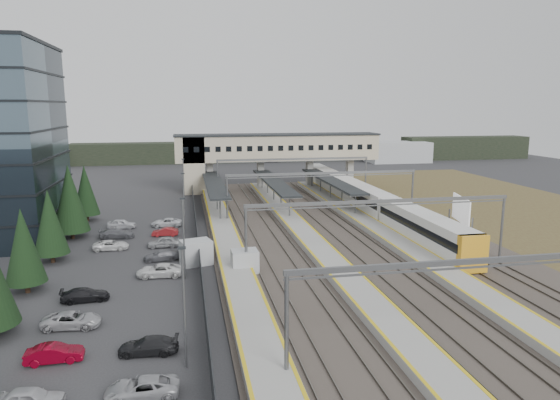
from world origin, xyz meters
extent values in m
plane|color=#2B2B2D|center=(0.00, 0.00, 0.00)|extent=(220.00, 220.00, 0.00)
cylinder|color=black|center=(-22.00, -9.00, 0.60)|extent=(0.44, 0.44, 1.20)
cone|color=black|center=(-22.00, -9.00, 4.40)|extent=(3.54, 3.54, 6.80)
cylinder|color=black|center=(-22.00, 0.00, 0.60)|extent=(0.44, 0.44, 1.20)
cone|color=black|center=(-22.00, 0.00, 4.50)|extent=(3.64, 3.64, 7.00)
cylinder|color=black|center=(-22.00, 10.00, 0.60)|extent=(0.44, 0.44, 1.20)
cone|color=black|center=(-22.00, 10.00, 5.25)|extent=(4.42, 4.42, 8.50)
cylinder|color=black|center=(-22.00, 20.00, 0.60)|extent=(0.44, 0.44, 1.20)
cone|color=black|center=(-22.00, 20.00, 4.60)|extent=(3.74, 3.74, 7.20)
imported|color=#B2B1B6|center=(-16.50, -28.00, 0.63)|extent=(3.80, 1.82, 1.25)
imported|color=maroon|center=(-16.50, -22.70, 0.60)|extent=(3.72, 1.47, 1.20)
imported|color=#A6A6AB|center=(-16.50, -17.40, 0.60)|extent=(4.50, 2.38, 1.20)
imported|color=black|center=(-16.50, -12.10, 0.58)|extent=(4.15, 2.02, 1.16)
imported|color=white|center=(-16.50, 3.80, 0.56)|extent=(4.07, 1.90, 1.13)
imported|color=#595A60|center=(-16.50, 9.10, 0.62)|extent=(4.30, 1.75, 1.25)
imported|color=silver|center=(-16.50, 14.40, 0.65)|extent=(3.93, 1.88, 1.30)
imported|color=#9F9FA4|center=(-10.50, -28.00, 0.59)|extent=(4.32, 2.09, 1.18)
imported|color=black|center=(-10.50, -22.70, 0.59)|extent=(4.17, 2.02, 1.17)
imported|color=silver|center=(-10.50, -6.80, 0.63)|extent=(4.63, 2.35, 1.25)
imported|color=slate|center=(-10.50, -1.50, 0.57)|extent=(4.04, 1.98, 1.13)
imported|color=#9A9B9F|center=(-10.50, 3.80, 0.64)|extent=(3.79, 1.53, 1.29)
imported|color=maroon|center=(-10.50, 9.10, 0.55)|extent=(3.43, 1.42, 1.10)
imported|color=silver|center=(-10.50, 14.40, 0.58)|extent=(4.35, 2.29, 1.17)
cylinder|color=slate|center=(-8.00, -25.00, 4.00)|extent=(0.16, 0.16, 8.00)
cube|color=black|center=(-8.00, -25.00, 8.00)|extent=(0.50, 0.25, 0.15)
cylinder|color=slate|center=(-8.00, -8.00, 4.00)|extent=(0.16, 0.16, 8.00)
cube|color=black|center=(-8.00, -8.00, 8.00)|extent=(0.50, 0.25, 0.15)
cylinder|color=slate|center=(-8.00, 10.00, 4.00)|extent=(0.16, 0.16, 8.00)
cube|color=black|center=(-8.00, 10.00, 8.00)|extent=(0.50, 0.25, 0.15)
cylinder|color=slate|center=(-8.00, 28.00, 4.00)|extent=(0.16, 0.16, 8.00)
cube|color=black|center=(-8.00, 28.00, 8.00)|extent=(0.50, 0.25, 0.15)
cube|color=#26282B|center=(-6.50, 5.00, 1.00)|extent=(0.08, 90.00, 2.00)
cube|color=#A9ACAF|center=(-6.81, -3.49, 1.30)|extent=(3.62, 3.05, 2.60)
cube|color=#A9ACAF|center=(-2.09, -7.43, 1.20)|extent=(2.70, 2.28, 2.40)
cube|color=#362F2A|center=(12.00, 5.00, 0.10)|extent=(34.00, 90.00, 0.20)
cube|color=#59544C|center=(-0.72, 5.00, 0.28)|extent=(0.08, 90.00, 0.14)
cube|color=#59544C|center=(0.72, 5.00, 0.28)|extent=(0.08, 90.00, 0.14)
cube|color=#59544C|center=(3.28, 5.00, 0.28)|extent=(0.08, 90.00, 0.14)
cube|color=#59544C|center=(4.72, 5.00, 0.28)|extent=(0.08, 90.00, 0.14)
cube|color=#59544C|center=(9.28, 5.00, 0.28)|extent=(0.08, 90.00, 0.14)
cube|color=#59544C|center=(10.72, 5.00, 0.28)|extent=(0.08, 90.00, 0.14)
cube|color=#59544C|center=(13.28, 5.00, 0.28)|extent=(0.08, 90.00, 0.14)
cube|color=#59544C|center=(14.72, 5.00, 0.28)|extent=(0.08, 90.00, 0.14)
cube|color=#59544C|center=(19.28, 5.00, 0.28)|extent=(0.08, 90.00, 0.14)
cube|color=#59544C|center=(20.72, 5.00, 0.28)|extent=(0.08, 90.00, 0.14)
cube|color=#59544C|center=(23.28, 5.00, 0.28)|extent=(0.08, 90.00, 0.14)
cube|color=#59544C|center=(24.72, 5.00, 0.28)|extent=(0.08, 90.00, 0.14)
cube|color=#999893|center=(-3.00, 5.00, 0.45)|extent=(3.20, 82.00, 0.90)
cube|color=gold|center=(-4.45, 5.00, 0.91)|extent=(0.25, 82.00, 0.02)
cube|color=gold|center=(-1.55, 5.00, 0.91)|extent=(0.25, 82.00, 0.02)
cube|color=#999893|center=(7.00, 5.00, 0.45)|extent=(3.20, 82.00, 0.90)
cube|color=gold|center=(5.55, 5.00, 0.91)|extent=(0.25, 82.00, 0.02)
cube|color=gold|center=(8.45, 5.00, 0.91)|extent=(0.25, 82.00, 0.02)
cube|color=#999893|center=(17.00, 5.00, 0.45)|extent=(3.20, 82.00, 0.90)
cube|color=gold|center=(15.55, 5.00, 0.91)|extent=(0.25, 82.00, 0.02)
cube|color=gold|center=(18.45, 5.00, 0.91)|extent=(0.25, 82.00, 0.02)
cube|color=black|center=(-3.00, 27.00, 4.00)|extent=(3.00, 30.00, 0.25)
cube|color=slate|center=(-3.00, 27.00, 3.85)|extent=(3.10, 30.00, 0.12)
cylinder|color=slate|center=(-3.00, 14.00, 2.40)|extent=(0.20, 0.20, 3.10)
cylinder|color=slate|center=(-3.00, 20.50, 2.40)|extent=(0.20, 0.20, 3.10)
cylinder|color=slate|center=(-3.00, 27.00, 2.40)|extent=(0.20, 0.20, 3.10)
cylinder|color=slate|center=(-3.00, 33.50, 2.40)|extent=(0.20, 0.20, 3.10)
cylinder|color=slate|center=(-3.00, 40.00, 2.40)|extent=(0.20, 0.20, 3.10)
cube|color=black|center=(7.00, 27.00, 4.00)|extent=(3.00, 30.00, 0.25)
cube|color=slate|center=(7.00, 27.00, 3.85)|extent=(3.10, 30.00, 0.12)
cylinder|color=slate|center=(7.00, 14.00, 2.40)|extent=(0.20, 0.20, 3.10)
cylinder|color=slate|center=(7.00, 20.50, 2.40)|extent=(0.20, 0.20, 3.10)
cylinder|color=slate|center=(7.00, 27.00, 2.40)|extent=(0.20, 0.20, 3.10)
cylinder|color=slate|center=(7.00, 33.50, 2.40)|extent=(0.20, 0.20, 3.10)
cylinder|color=slate|center=(7.00, 40.00, 2.40)|extent=(0.20, 0.20, 3.10)
cube|color=black|center=(17.00, 27.00, 4.00)|extent=(3.00, 30.00, 0.25)
cube|color=slate|center=(17.00, 27.00, 3.85)|extent=(3.10, 30.00, 0.12)
cylinder|color=slate|center=(17.00, 14.00, 2.40)|extent=(0.20, 0.20, 3.10)
cylinder|color=slate|center=(17.00, 20.50, 2.40)|extent=(0.20, 0.20, 3.10)
cylinder|color=slate|center=(17.00, 27.00, 2.40)|extent=(0.20, 0.20, 3.10)
cylinder|color=slate|center=(17.00, 33.50, 2.40)|extent=(0.20, 0.20, 3.10)
cylinder|color=slate|center=(17.00, 40.00, 2.40)|extent=(0.20, 0.20, 3.10)
cube|color=beige|center=(10.50, 42.00, 8.50)|extent=(40.00, 6.00, 5.00)
cube|color=black|center=(10.50, 42.00, 11.05)|extent=(40.40, 6.40, 0.30)
cube|color=beige|center=(-6.00, 42.00, 5.50)|extent=(4.00, 6.00, 11.00)
cube|color=black|center=(-7.50, 38.98, 8.60)|extent=(1.00, 0.06, 1.00)
cube|color=black|center=(-5.50, 38.98, 8.60)|extent=(1.00, 0.06, 1.00)
cube|color=black|center=(-3.50, 38.98, 8.60)|extent=(1.00, 0.06, 1.00)
cube|color=black|center=(-1.50, 38.98, 8.60)|extent=(1.00, 0.06, 1.00)
cube|color=black|center=(0.50, 38.98, 8.60)|extent=(1.00, 0.06, 1.00)
cube|color=black|center=(2.50, 38.98, 8.60)|extent=(1.00, 0.06, 1.00)
cube|color=black|center=(4.50, 38.98, 8.60)|extent=(1.00, 0.06, 1.00)
cube|color=black|center=(6.50, 38.98, 8.60)|extent=(1.00, 0.06, 1.00)
cube|color=black|center=(8.50, 38.98, 8.60)|extent=(1.00, 0.06, 1.00)
cube|color=black|center=(10.50, 38.98, 8.60)|extent=(1.00, 0.06, 1.00)
cube|color=black|center=(12.50, 38.98, 8.60)|extent=(1.00, 0.06, 1.00)
cube|color=black|center=(14.50, 38.98, 8.60)|extent=(1.00, 0.06, 1.00)
cube|color=black|center=(16.50, 38.98, 8.60)|extent=(1.00, 0.06, 1.00)
cube|color=black|center=(18.50, 38.98, 8.60)|extent=(1.00, 0.06, 1.00)
cube|color=black|center=(20.50, 38.98, 8.60)|extent=(1.00, 0.06, 1.00)
cube|color=black|center=(22.50, 38.98, 8.60)|extent=(1.00, 0.06, 1.00)
cube|color=black|center=(24.50, 38.98, 8.60)|extent=(1.00, 0.06, 1.00)
cube|color=black|center=(26.50, 38.98, 8.60)|extent=(1.00, 0.06, 1.00)
cube|color=black|center=(28.50, 38.98, 8.60)|extent=(1.00, 0.06, 1.00)
cube|color=#999893|center=(-4.50, 42.00, 3.00)|extent=(1.20, 1.60, 6.00)
cube|color=#999893|center=(-3.00, 42.00, 3.00)|extent=(1.20, 1.60, 6.00)
cube|color=#999893|center=(7.00, 42.00, 3.00)|extent=(1.20, 1.60, 6.00)
cube|color=#999893|center=(17.00, 42.00, 3.00)|extent=(1.20, 1.60, 6.00)
cube|color=#999893|center=(25.50, 42.00, 3.00)|extent=(1.20, 1.60, 6.00)
cylinder|color=slate|center=(-2.00, -28.00, 3.50)|extent=(0.28, 0.28, 7.00)
cube|color=slate|center=(12.00, -28.00, 7.00)|extent=(28.40, 0.25, 0.35)
cube|color=slate|center=(12.00, -28.00, 6.60)|extent=(28.40, 0.12, 0.12)
cylinder|color=slate|center=(-2.00, -8.00, 3.50)|extent=(0.28, 0.28, 7.00)
cylinder|color=slate|center=(26.00, -8.00, 3.50)|extent=(0.28, 0.28, 7.00)
cube|color=slate|center=(12.00, -8.00, 7.00)|extent=(28.40, 0.25, 0.35)
cube|color=slate|center=(12.00, -8.00, 6.60)|extent=(28.40, 0.12, 0.12)
cylinder|color=slate|center=(-2.00, 14.00, 3.50)|extent=(0.28, 0.28, 7.00)
cylinder|color=slate|center=(26.00, 14.00, 3.50)|extent=(0.28, 0.28, 7.00)
cube|color=slate|center=(12.00, 14.00, 7.00)|extent=(28.40, 0.25, 0.35)
cube|color=slate|center=(12.00, 14.00, 6.60)|extent=(28.40, 0.12, 0.12)
cylinder|color=slate|center=(-2.00, 34.00, 3.50)|extent=(0.28, 0.28, 7.00)
cylinder|color=slate|center=(26.00, 34.00, 3.50)|extent=(0.28, 0.28, 7.00)
cube|color=slate|center=(12.00, 34.00, 7.00)|extent=(28.40, 0.25, 0.35)
cube|color=slate|center=(12.00, 34.00, 6.60)|extent=(28.40, 0.12, 0.12)
cube|color=silver|center=(20.00, -2.02, 2.23)|extent=(2.97, 20.62, 3.82)
cube|color=black|center=(20.00, -2.02, 2.65)|extent=(3.03, 20.02, 0.95)
cube|color=slate|center=(20.00, -2.02, 0.58)|extent=(2.55, 19.22, 0.53)
cube|color=silver|center=(20.00, 19.20, 2.23)|extent=(2.97, 20.62, 3.82)
cube|color=black|center=(20.00, 19.20, 2.65)|extent=(3.03, 20.02, 0.95)
cube|color=slate|center=(20.00, 19.20, 0.58)|extent=(2.55, 19.22, 0.53)
cube|color=silver|center=(20.00, 40.42, 2.23)|extent=(2.97, 20.62, 3.82)
cube|color=black|center=(20.00, 40.42, 2.65)|extent=(3.03, 20.02, 0.95)
cube|color=slate|center=(20.00, 40.42, 0.58)|extent=(2.55, 19.22, 0.53)
cube|color=orange|center=(20.00, -12.22, 2.23)|extent=(2.99, 0.90, 3.82)
cylinder|color=slate|center=(26.02, -2.35, 1.70)|extent=(0.20, 0.20, 3.40)
cylinder|color=slate|center=(26.02, 3.03, 1.70)|extent=(0.20, 0.20, 3.40)
cube|color=white|center=(26.02, 0.34, 3.90)|extent=(1.54, 6.26, 3.19)
cube|color=black|center=(-10.00, 95.00, 3.00)|extent=(60.00, 8.00, 6.00)
cube|color=black|center=(40.00, 95.00, 2.50)|extent=(50.00, 8.00, 5.00)
cube|color=black|center=(80.00, 90.00, 3.50)|extent=(40.00, 8.00, 7.00)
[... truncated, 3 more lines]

